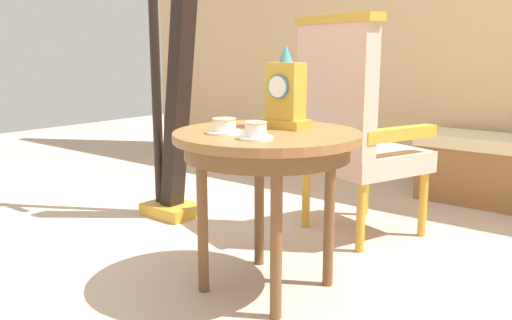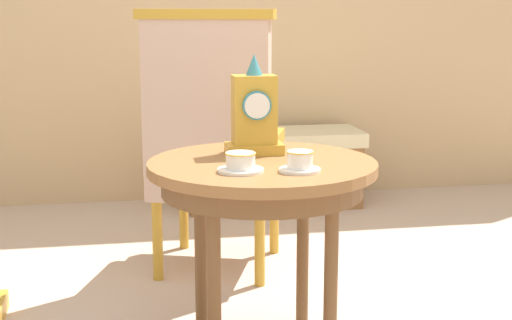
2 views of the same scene
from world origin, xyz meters
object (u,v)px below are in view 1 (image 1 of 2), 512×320
Objects in this scene: teacup_right at (256,131)px; side_table at (267,150)px; mantel_clock at (285,95)px; window_bench at (503,171)px; armchair at (351,125)px; harp at (172,94)px; teacup_left at (224,127)px.

side_table is at bearing 115.27° from teacup_right.
window_bench is (0.43, 1.77, -0.57)m from mantel_clock.
harp is (-0.96, -0.35, 0.13)m from armchair.
harp reaches higher than teacup_left.
teacup_left is 0.14× the size of window_bench.
armchair reaches higher than teacup_right.
window_bench is at bearing 76.48° from mantel_clock.
side_table is 0.65× the size of armchair.
harp is (-1.02, 0.45, 0.14)m from side_table.
side_table is 5.90× the size of teacup_right.
teacup_right reaches higher than window_bench.
armchair is (-0.06, 0.67, -0.20)m from mantel_clock.
mantel_clock is 1.91m from window_bench.
armchair is (0.03, 0.94, -0.09)m from teacup_left.
mantel_clock is at bearing -103.52° from window_bench.
side_table is at bearing -23.58° from harp.
teacup_right is 0.33m from mantel_clock.
mantel_clock is at bearing 91.59° from side_table.
teacup_right is at bearing -29.32° from harp.
side_table reaches higher than window_bench.
armchair is 1.26m from window_bench.
side_table is 0.41× the size of harp.
harp is at bearing 147.46° from teacup_left.
window_bench is at bearing 77.45° from side_table.
teacup_right is 0.12× the size of window_bench.
teacup_right is at bearing -99.32° from window_bench.
teacup_right is 0.38× the size of mantel_clock.
mantel_clock is at bearing -17.47° from harp.
teacup_right is 0.07× the size of harp.
teacup_left is at bearing -108.54° from mantel_clock.
teacup_left is (-0.09, -0.15, 0.10)m from side_table.
teacup_left is at bearing -104.20° from window_bench.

